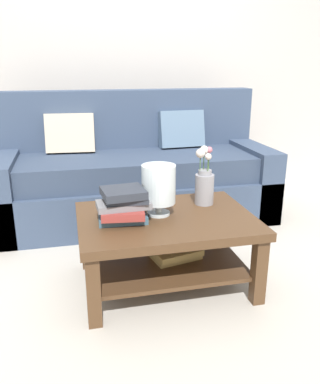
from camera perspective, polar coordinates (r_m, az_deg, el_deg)
ground_plane at (r=2.82m, az=0.88°, el=-8.92°), size 10.00×10.00×0.00m
back_wall at (r=4.13m, az=-4.87°, el=18.96°), size 6.40×0.12×2.70m
couch at (r=3.41m, az=-3.76°, el=2.47°), size 2.28×0.90×1.06m
coffee_table at (r=2.34m, az=0.93°, el=-6.33°), size 1.01×0.73×0.44m
book_stack_main at (r=2.19m, az=-5.28°, el=-1.99°), size 0.30×0.24×0.19m
glass_hurricane_vase at (r=2.26m, az=-0.21°, el=0.97°), size 0.20×0.20×0.30m
flower_pitcher at (r=2.46m, az=6.41°, el=1.29°), size 0.12×0.12×0.37m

